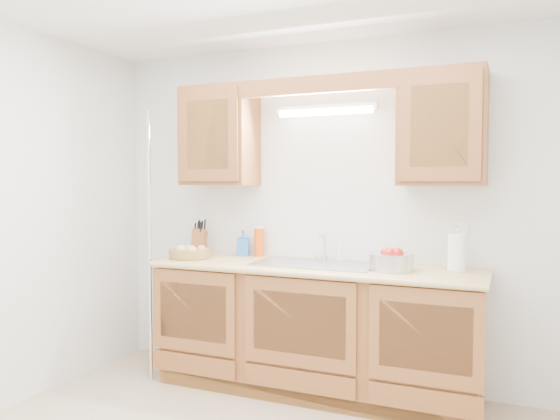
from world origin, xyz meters
The scene contains 17 objects.
room centered at (0.00, 0.00, 1.25)m, with size 3.52×3.50×2.50m.
base_cabinets centered at (0.00, 1.20, 0.44)m, with size 2.20×0.60×0.86m, color brown.
countertop centered at (0.00, 1.19, 0.88)m, with size 2.30×0.63×0.04m, color tan.
upper_cabinet_left centered at (-0.83, 1.33, 1.83)m, with size 0.55×0.33×0.75m, color brown.
upper_cabinet_right centered at (0.83, 1.33, 1.83)m, with size 0.55×0.33×0.75m, color brown.
valance centered at (0.00, 1.19, 2.14)m, with size 2.20×0.05×0.12m, color brown.
fluorescent_fixture centered at (0.00, 1.42, 2.00)m, with size 0.76×0.08×0.08m.
sink centered at (0.00, 1.21, 0.83)m, with size 0.84×0.46×0.36m.
wire_shelf_pole centered at (-1.20, 0.94, 1.00)m, with size 0.03×0.03×2.00m, color silver.
outlet_plate centered at (0.95, 1.49, 1.15)m, with size 0.08×0.01×0.12m, color white.
fruit_basket centered at (-0.98, 1.14, 0.94)m, with size 0.38×0.38×0.10m.
knife_block centered at (-1.03, 1.35, 1.00)m, with size 0.13×0.18×0.29m.
orange_canister centered at (-0.54, 1.43, 1.02)m, with size 0.10×0.10×0.23m.
soap_bottle centered at (-0.67, 1.41, 1.00)m, with size 0.09×0.09×0.20m, color blue.
sponge centered at (0.54, 1.44, 0.91)m, with size 0.12×0.10×0.02m.
paper_towel centered at (0.94, 1.29, 1.02)m, with size 0.14×0.14×0.29m.
apple_bowl centered at (0.54, 1.16, 0.96)m, with size 0.38×0.38×0.15m.
Camera 1 is at (1.27, -2.37, 1.48)m, focal length 35.00 mm.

